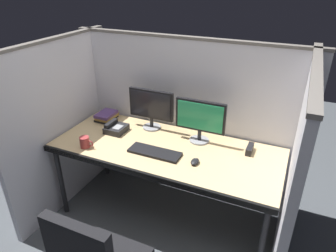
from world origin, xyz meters
The scene contains 13 objects.
ground_plane centered at (0.00, 0.00, 0.00)m, with size 8.00×8.00×0.00m, color #4C5156.
cubicle_partition_rear centered at (0.00, 0.74, 0.79)m, with size 2.21×0.06×1.57m.
cubicle_partition_left centered at (-0.99, 0.20, 0.79)m, with size 0.06×1.41×1.57m.
cubicle_partition_right centered at (0.99, 0.20, 0.79)m, with size 0.06×1.41×1.57m.
desk centered at (0.00, 0.29, 0.69)m, with size 1.90×0.80×0.74m.
monitor_left centered at (-0.27, 0.58, 0.96)m, with size 0.43×0.17×0.37m.
monitor_right centered at (0.22, 0.52, 0.96)m, with size 0.43×0.17×0.37m.
keyboard_main centered at (-0.04, 0.18, 0.75)m, with size 0.43×0.15×0.02m, color black.
computer_mouse centered at (0.30, 0.18, 0.76)m, with size 0.06×0.10×0.04m.
book_stack centered at (-0.76, 0.55, 0.78)m, with size 0.16×0.22×0.08m.
red_stapler centered at (0.65, 0.52, 0.77)m, with size 0.04×0.15×0.06m, color black.
coffee_mug centered at (-0.61, 0.03, 0.79)m, with size 0.13×0.08×0.09m.
desk_phone centered at (-0.54, 0.38, 0.77)m, with size 0.17×0.19×0.09m.
Camera 1 is at (0.92, -1.69, 2.06)m, focal length 32.70 mm.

